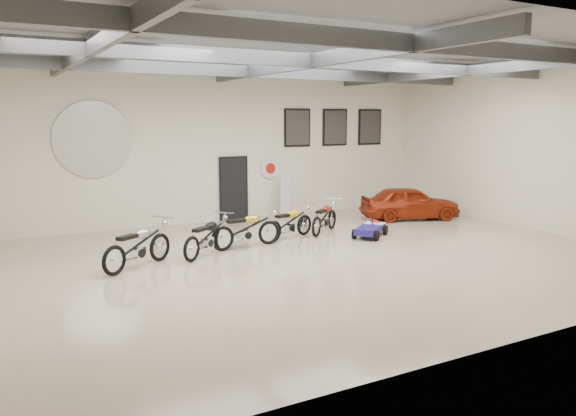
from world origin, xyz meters
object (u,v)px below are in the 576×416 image
banner_stand (286,193)px  motorcycle_red (324,217)px  motorcycle_gold (246,228)px  vintage_car (410,203)px  motorcycle_silver (138,245)px  motorcycle_yellow (289,222)px  motorcycle_black (207,236)px  go_kart (372,226)px

banner_stand → motorcycle_red: banner_stand is taller
motorcycle_gold → vintage_car: (6.72, 1.23, 0.04)m
motorcycle_silver → motorcycle_gold: (3.06, 0.69, -0.02)m
motorcycle_gold → motorcycle_red: 2.96m
banner_stand → motorcycle_yellow: bearing=-129.7°
motorcycle_gold → motorcycle_red: motorcycle_gold is taller
motorcycle_black → vintage_car: bearing=-24.5°
motorcycle_gold → go_kart: bearing=-11.1°
motorcycle_black → motorcycle_red: motorcycle_black is taller
motorcycle_gold → go_kart: (3.86, -0.41, -0.23)m
go_kart → motorcycle_black: bearing=143.1°
motorcycle_black → motorcycle_red: size_ratio=1.04×
motorcycle_silver → go_kart: bearing=-30.0°
motorcycle_red → motorcycle_silver: bearing=155.8°
motorcycle_silver → motorcycle_gold: bearing=-19.6°
go_kart → banner_stand: bearing=63.3°
banner_stand → motorcycle_gold: bearing=-144.0°
motorcycle_silver → go_kart: motorcycle_silver is taller
motorcycle_silver → motorcycle_yellow: motorcycle_silver is taller
motorcycle_black → motorcycle_yellow: motorcycle_black is taller
motorcycle_black → motorcycle_gold: (1.24, 0.36, 0.02)m
banner_stand → motorcycle_red: size_ratio=0.89×
motorcycle_silver → motorcycle_black: (1.82, 0.34, -0.04)m
motorcycle_silver → motorcycle_red: bearing=-19.7°
motorcycle_yellow → vintage_car: (5.17, 0.80, 0.08)m
banner_stand → motorcycle_yellow: (-1.62, -3.19, -0.35)m
motorcycle_yellow → go_kart: bearing=-39.3°
motorcycle_gold → banner_stand: bearing=43.7°
motorcycle_black → go_kart: bearing=-36.4°
motorcycle_yellow → go_kart: size_ratio=1.14×
motorcycle_black → motorcycle_yellow: size_ratio=1.04×
banner_stand → go_kart: 4.12m
motorcycle_red → motorcycle_yellow: bearing=152.1°
motorcycle_red → go_kart: bearing=-84.0°
banner_stand → motorcycle_yellow: banner_stand is taller
banner_stand → motorcycle_black: size_ratio=0.86×
go_kart → motorcycle_gold: bearing=137.7°
motorcycle_silver → go_kart: size_ratio=1.27×
motorcycle_black → go_kart: motorcycle_black is taller
go_kart → vintage_car: size_ratio=0.50×
motorcycle_black → go_kart: 5.10m
motorcycle_silver → vintage_car: 9.97m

